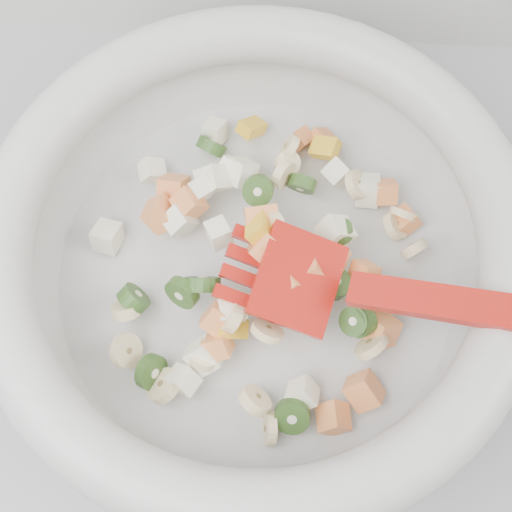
{
  "coord_description": "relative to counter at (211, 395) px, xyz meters",
  "views": [
    {
      "loc": [
        0.08,
        1.28,
        1.41
      ],
      "look_at": [
        0.07,
        1.47,
        0.95
      ],
      "focal_mm": 45.0,
      "sensor_mm": 36.0,
      "label": 1
    }
  ],
  "objects": [
    {
      "name": "counter",
      "position": [
        0.0,
        0.0,
        0.0
      ],
      "size": [
        2.0,
        0.6,
        0.9
      ],
      "primitive_type": "cube",
      "color": "gray",
      "rests_on": "ground"
    },
    {
      "name": "mixing_bowl",
      "position": [
        0.07,
        0.02,
        0.51
      ],
      "size": [
        0.5,
        0.41,
        0.15
      ],
      "color": "#B7B7B4",
      "rests_on": "counter"
    }
  ]
}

